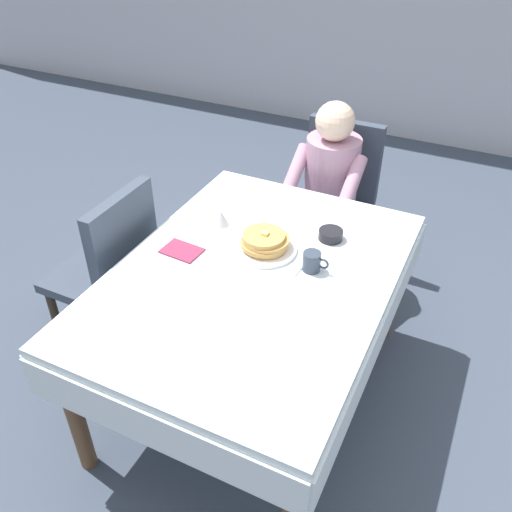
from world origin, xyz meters
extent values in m
plane|color=#3D4756|center=(0.00, 0.00, 0.00)|extent=(14.00, 14.00, 0.00)
cube|color=silver|center=(0.00, 0.00, 0.72)|extent=(1.10, 1.50, 0.04)
cube|color=silver|center=(0.00, -0.76, 0.61)|extent=(1.10, 0.01, 0.18)
cube|color=silver|center=(0.00, 0.76, 0.61)|extent=(1.10, 0.01, 0.18)
cube|color=silver|center=(-0.56, 0.00, 0.61)|extent=(0.01, 1.50, 0.18)
cube|color=silver|center=(0.56, 0.00, 0.61)|extent=(0.01, 1.50, 0.18)
cylinder|color=brown|center=(-0.47, -0.67, 0.35)|extent=(0.07, 0.07, 0.70)
cylinder|color=brown|center=(0.47, -0.67, 0.35)|extent=(0.07, 0.07, 0.70)
cylinder|color=brown|center=(-0.47, 0.67, 0.35)|extent=(0.07, 0.07, 0.70)
cylinder|color=brown|center=(0.47, 0.67, 0.35)|extent=(0.07, 0.07, 0.70)
cube|color=#384251|center=(-0.03, 1.07, 0.42)|extent=(0.44, 0.44, 0.05)
cube|color=#384251|center=(-0.03, 1.27, 0.69)|extent=(0.44, 0.06, 0.48)
cylinder|color=#2D2319|center=(0.15, 0.89, 0.20)|extent=(0.04, 0.04, 0.40)
cylinder|color=#2D2319|center=(-0.21, 0.89, 0.20)|extent=(0.04, 0.04, 0.40)
cylinder|color=#2D2319|center=(0.15, 1.25, 0.20)|extent=(0.04, 0.04, 0.40)
cylinder|color=#2D2319|center=(-0.21, 1.25, 0.20)|extent=(0.04, 0.04, 0.40)
cylinder|color=#B2849E|center=(-0.03, 1.05, 0.68)|extent=(0.30, 0.30, 0.46)
sphere|color=beige|center=(-0.03, 1.03, 1.02)|extent=(0.21, 0.21, 0.21)
cylinder|color=#B2849E|center=(0.13, 0.91, 0.75)|extent=(0.08, 0.29, 0.23)
cylinder|color=#B2849E|center=(-0.19, 0.91, 0.75)|extent=(0.08, 0.29, 0.23)
cylinder|color=#383D51|center=(0.05, 0.87, 0.23)|extent=(0.10, 0.10, 0.45)
cylinder|color=#383D51|center=(-0.11, 0.87, 0.23)|extent=(0.10, 0.10, 0.45)
cube|color=#384251|center=(-0.87, 0.00, 0.42)|extent=(0.44, 0.44, 0.05)
cube|color=#384251|center=(-0.67, 0.00, 0.69)|extent=(0.06, 0.44, 0.48)
cylinder|color=#2D2319|center=(-1.05, -0.18, 0.20)|extent=(0.04, 0.04, 0.40)
cylinder|color=#2D2319|center=(-1.05, 0.18, 0.20)|extent=(0.04, 0.04, 0.40)
cylinder|color=#2D2319|center=(-0.69, -0.18, 0.20)|extent=(0.04, 0.04, 0.40)
cylinder|color=#2D2319|center=(-0.69, 0.18, 0.20)|extent=(0.04, 0.04, 0.40)
cylinder|color=white|center=(-0.03, 0.17, 0.75)|extent=(0.28, 0.28, 0.02)
cylinder|color=tan|center=(-0.02, 0.16, 0.76)|extent=(0.18, 0.18, 0.01)
cylinder|color=tan|center=(-0.03, 0.17, 0.78)|extent=(0.21, 0.21, 0.02)
cylinder|color=tan|center=(-0.02, 0.17, 0.80)|extent=(0.20, 0.20, 0.01)
cylinder|color=tan|center=(-0.03, 0.17, 0.81)|extent=(0.19, 0.19, 0.02)
cube|color=#F4E072|center=(-0.03, 0.17, 0.83)|extent=(0.03, 0.03, 0.01)
cylinder|color=#333D4C|center=(0.21, 0.13, 0.78)|extent=(0.08, 0.08, 0.08)
torus|color=#333D4C|center=(0.26, 0.13, 0.79)|extent=(0.05, 0.01, 0.05)
cylinder|color=black|center=(0.20, 0.38, 0.76)|extent=(0.11, 0.11, 0.04)
cone|color=silver|center=(-0.30, 0.26, 0.78)|extent=(0.08, 0.08, 0.07)
cube|color=silver|center=(-0.22, 0.15, 0.74)|extent=(0.02, 0.18, 0.00)
cube|color=silver|center=(0.16, 0.15, 0.74)|extent=(0.03, 0.20, 0.00)
cube|color=silver|center=(-0.07, -0.13, 0.74)|extent=(0.15, 0.04, 0.00)
cube|color=#8C2D4C|center=(-0.35, 0.00, 0.74)|extent=(0.18, 0.13, 0.01)
camera|label=1|loc=(0.79, -1.59, 2.13)|focal=38.20mm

